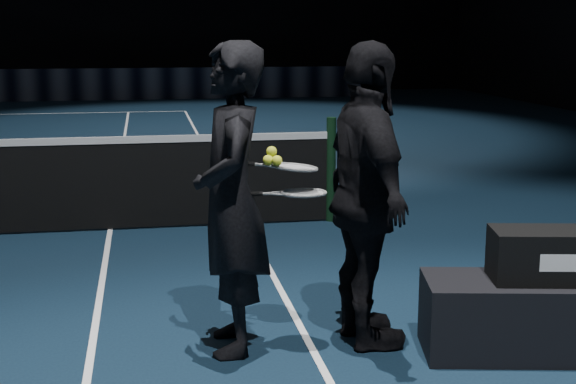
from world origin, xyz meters
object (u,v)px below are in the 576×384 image
object	(u,v)px
player_b	(367,197)
racket_lower	(304,193)
racket_bag	(557,255)
racket_upper	(295,167)
player_a	(231,200)
player_bench	(552,317)
tennis_balls	(272,158)

from	to	relation	value
player_b	racket_lower	xyz separation A→B (m)	(-0.40, 0.03, 0.03)
racket_bag	racket_upper	distance (m)	1.69
racket_bag	player_a	bearing A→B (deg)	178.65
player_bench	racket_upper	bearing A→B (deg)	175.27
player_bench	tennis_balls	world-z (taller)	tennis_balls
player_b	tennis_balls	world-z (taller)	player_b
racket_lower	tennis_balls	xyz separation A→B (m)	(-0.19, 0.02, 0.22)
player_b	racket_bag	bearing A→B (deg)	-112.12
player_a	racket_upper	distance (m)	0.44
racket_bag	racket_lower	distance (m)	1.60
player_bench	racket_upper	distance (m)	1.86
player_bench	player_a	size ratio (longest dim) A/B	0.82
racket_upper	racket_bag	bearing A→B (deg)	-15.32
player_bench	player_b	world-z (taller)	player_b
racket_upper	player_b	bearing A→B (deg)	-9.08
racket_lower	racket_bag	bearing A→B (deg)	-10.23
player_bench	player_a	distance (m)	2.13
racket_upper	tennis_balls	world-z (taller)	tennis_balls
racket_lower	racket_upper	distance (m)	0.17
racket_upper	player_a	bearing A→B (deg)	-178.29
player_a	player_b	size ratio (longest dim) A/B	1.00
racket_bag	racket_lower	bearing A→B (deg)	176.36
racket_lower	tennis_balls	world-z (taller)	tennis_balls
player_bench	racket_bag	xyz separation A→B (m)	(0.00, 0.00, 0.40)
player_bench	player_b	bearing A→B (deg)	172.86
racket_lower	player_a	bearing A→B (deg)	180.00
player_a	tennis_balls	bearing A→B (deg)	88.13
player_a	racket_upper	world-z (taller)	player_a
racket_bag	racket_lower	xyz separation A→B (m)	(-1.50, 0.40, 0.36)
player_a	racket_lower	distance (m)	0.45
player_b	racket_upper	distance (m)	0.49
player_a	racket_bag	bearing A→B (deg)	79.06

